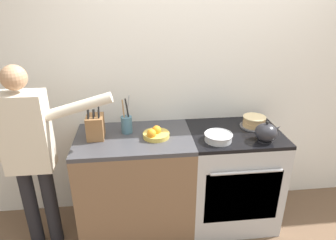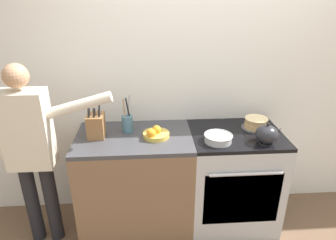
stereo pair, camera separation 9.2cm
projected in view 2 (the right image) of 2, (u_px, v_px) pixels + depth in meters
wall_back at (204, 77)px, 2.65m from camera, size 8.00×0.04×2.60m
counter_cabinet at (136, 182)px, 2.65m from camera, size 0.96×0.62×0.91m
stove_range at (232, 178)px, 2.70m from camera, size 0.77×0.65×0.91m
layer_cake at (256, 124)px, 2.58m from camera, size 0.24×0.24×0.10m
tea_kettle at (267, 134)px, 2.33m from camera, size 0.21×0.17×0.17m
mixing_bowl at (218, 138)px, 2.36m from camera, size 0.23×0.23×0.06m
knife_block at (96, 125)px, 2.42m from camera, size 0.13×0.17×0.29m
utensil_crock at (127, 123)px, 2.51m from camera, size 0.09×0.09×0.33m
fruit_bowl at (155, 134)px, 2.43m from camera, size 0.22×0.22×0.10m
person_baker at (31, 145)px, 2.29m from camera, size 0.90×0.20×1.55m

